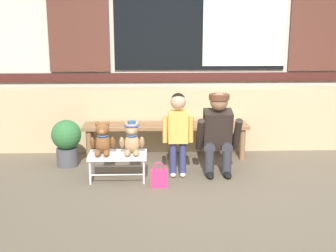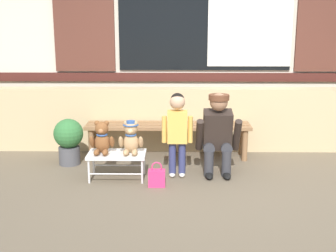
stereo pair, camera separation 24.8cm
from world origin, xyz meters
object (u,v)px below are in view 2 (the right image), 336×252
object	(u,v)px
teddy_bear_plain	(102,139)
adult_crouching	(218,133)
teddy_bear_with_hat	(131,138)
child_standing	(177,126)
wooden_bench_long	(168,129)
handbag_on_ground	(157,178)
potted_plant	(69,139)
small_display_bench	(117,156)

from	to	relation	value
teddy_bear_plain	adult_crouching	bearing A→B (deg)	7.91
teddy_bear_with_hat	child_standing	size ratio (longest dim) A/B	0.38
wooden_bench_long	teddy_bear_plain	size ratio (longest dim) A/B	5.78
handbag_on_ground	potted_plant	xyz separation A→B (m)	(-1.11, 0.75, 0.23)
child_standing	handbag_on_ground	size ratio (longest dim) A/B	3.52
wooden_bench_long	teddy_bear_with_hat	size ratio (longest dim) A/B	5.78
teddy_bear_with_hat	potted_plant	distance (m)	0.98
teddy_bear_with_hat	adult_crouching	bearing A→B (deg)	10.40
child_standing	potted_plant	distance (m)	1.42
child_standing	small_display_bench	bearing A→B (deg)	-172.66
wooden_bench_long	teddy_bear_plain	xyz separation A→B (m)	(-0.72, -0.82, 0.09)
teddy_bear_plain	teddy_bear_with_hat	bearing A→B (deg)	0.13
wooden_bench_long	handbag_on_ground	bearing A→B (deg)	-95.75
wooden_bench_long	handbag_on_ground	distance (m)	1.10
teddy_bear_plain	child_standing	bearing A→B (deg)	5.85
small_display_bench	teddy_bear_plain	distance (m)	0.25
child_standing	potted_plant	world-z (taller)	child_standing
teddy_bear_with_hat	handbag_on_ground	xyz separation A→B (m)	(0.29, -0.24, -0.38)
adult_crouching	handbag_on_ground	world-z (taller)	adult_crouching
child_standing	adult_crouching	xyz separation A→B (m)	(0.47, 0.10, -0.11)
adult_crouching	handbag_on_ground	xyz separation A→B (m)	(-0.69, -0.42, -0.38)
potted_plant	small_display_bench	bearing A→B (deg)	-38.32
handbag_on_ground	child_standing	bearing A→B (deg)	55.49
small_display_bench	handbag_on_ground	xyz separation A→B (m)	(0.45, -0.23, -0.17)
teddy_bear_plain	potted_plant	bearing A→B (deg)	133.79
wooden_bench_long	teddy_bear_plain	world-z (taller)	teddy_bear_plain
child_standing	wooden_bench_long	bearing A→B (deg)	98.78
small_display_bench	child_standing	world-z (taller)	child_standing
wooden_bench_long	potted_plant	size ratio (longest dim) A/B	3.68
wooden_bench_long	teddy_bear_with_hat	xyz separation A→B (m)	(-0.40, -0.82, 0.10)
small_display_bench	handbag_on_ground	size ratio (longest dim) A/B	2.35
teddy_bear_plain	small_display_bench	bearing A→B (deg)	-0.51
teddy_bear_with_hat	child_standing	bearing A→B (deg)	9.37
wooden_bench_long	small_display_bench	world-z (taller)	wooden_bench_long
wooden_bench_long	child_standing	distance (m)	0.78
small_display_bench	teddy_bear_plain	bearing A→B (deg)	179.49
wooden_bench_long	teddy_bear_plain	distance (m)	1.09
wooden_bench_long	child_standing	xyz separation A→B (m)	(0.11, -0.74, 0.22)
teddy_bear_with_hat	child_standing	xyz separation A→B (m)	(0.51, 0.08, 0.12)
teddy_bear_plain	handbag_on_ground	world-z (taller)	teddy_bear_plain
teddy_bear_with_hat	handbag_on_ground	world-z (taller)	teddy_bear_with_hat
teddy_bear_with_hat	teddy_bear_plain	bearing A→B (deg)	-179.87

